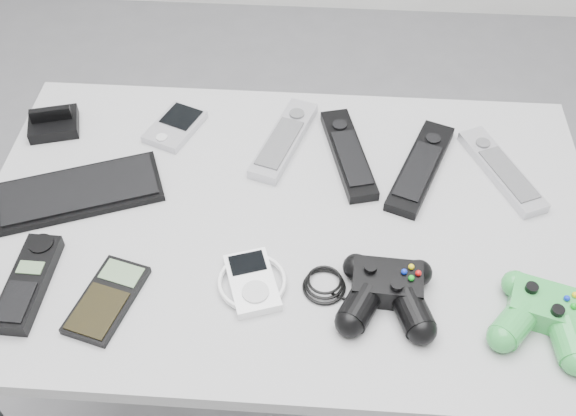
# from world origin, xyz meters

# --- Properties ---
(floor) EXTENTS (3.50, 3.50, 0.00)m
(floor) POSITION_xyz_m (0.00, 0.00, 0.00)
(floor) COLOR slate
(floor) RESTS_ON ground
(desk) EXTENTS (1.04, 0.67, 0.70)m
(desk) POSITION_xyz_m (0.00, -0.05, 0.64)
(desk) COLOR #9D9D9F
(desk) RESTS_ON floor
(pda_keyboard) EXTENTS (0.30, 0.21, 0.02)m
(pda_keyboard) POSITION_xyz_m (-0.36, -0.02, 0.71)
(pda_keyboard) COLOR black
(pda_keyboard) RESTS_ON desk
(dock_bracket) EXTENTS (0.11, 0.10, 0.05)m
(dock_bracket) POSITION_xyz_m (-0.45, 0.15, 0.72)
(dock_bracket) COLOR black
(dock_bracket) RESTS_ON desk
(pda) EXTENTS (0.11, 0.14, 0.02)m
(pda) POSITION_xyz_m (-0.22, 0.16, 0.71)
(pda) COLOR #B0AFB7
(pda) RESTS_ON desk
(remote_silver_a) EXTENTS (0.12, 0.22, 0.02)m
(remote_silver_a) POSITION_xyz_m (-0.01, 0.14, 0.71)
(remote_silver_a) COLOR #B0AFB7
(remote_silver_a) RESTS_ON desk
(remote_black_a) EXTENTS (0.11, 0.23, 0.02)m
(remote_black_a) POSITION_xyz_m (0.10, 0.11, 0.71)
(remote_black_a) COLOR black
(remote_black_a) RESTS_ON desk
(remote_black_b) EXTENTS (0.14, 0.24, 0.02)m
(remote_black_b) POSITION_xyz_m (0.23, 0.08, 0.71)
(remote_black_b) COLOR black
(remote_black_b) RESTS_ON desk
(remote_silver_b) EXTENTS (0.14, 0.22, 0.02)m
(remote_silver_b) POSITION_xyz_m (0.38, 0.08, 0.71)
(remote_silver_b) COLOR #B0AFB6
(remote_silver_b) RESTS_ON desk
(cordless_handset) EXTENTS (0.06, 0.17, 0.03)m
(cordless_handset) POSITION_xyz_m (-0.38, -0.21, 0.71)
(cordless_handset) COLOR black
(cordless_handset) RESTS_ON desk
(calculator) EXTENTS (0.11, 0.16, 0.01)m
(calculator) POSITION_xyz_m (-0.25, -0.23, 0.70)
(calculator) COLOR black
(calculator) RESTS_ON desk
(mp3_player) EXTENTS (0.14, 0.14, 0.02)m
(mp3_player) POSITION_xyz_m (-0.04, -0.19, 0.71)
(mp3_player) COLOR white
(mp3_player) RESTS_ON desk
(controller_black) EXTENTS (0.26, 0.17, 0.05)m
(controller_black) POSITION_xyz_m (0.16, -0.20, 0.72)
(controller_black) COLOR black
(controller_black) RESTS_ON desk
(controller_green) EXTENTS (0.18, 0.19, 0.05)m
(controller_green) POSITION_xyz_m (0.39, -0.23, 0.72)
(controller_green) COLOR green
(controller_green) RESTS_ON desk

